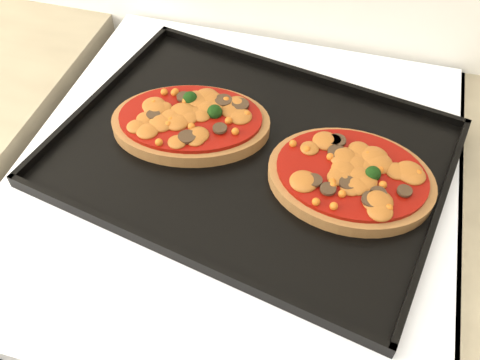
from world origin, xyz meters
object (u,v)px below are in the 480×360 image
(stove, at_px, (239,314))
(pizza_left, at_px, (191,121))
(pizza_right, at_px, (351,176))
(baking_tray, at_px, (250,152))

(stove, height_order, pizza_left, pizza_left)
(pizza_right, bearing_deg, stove, 177.76)
(stove, distance_m, baking_tray, 0.47)
(pizza_left, height_order, pizza_right, pizza_left)
(pizza_left, bearing_deg, stove, -23.35)
(stove, relative_size, pizza_left, 4.11)
(stove, relative_size, baking_tray, 1.78)
(baking_tray, bearing_deg, pizza_left, 177.48)
(baking_tray, xyz_separation_m, pizza_right, (0.14, -0.02, 0.01))
(pizza_right, bearing_deg, baking_tray, 172.76)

